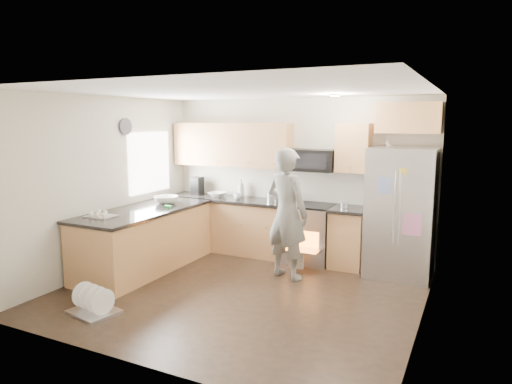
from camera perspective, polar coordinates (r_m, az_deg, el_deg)
The scene contains 8 objects.
ground at distance 6.16m, azimuth -2.10°, elevation -12.43°, with size 4.50×4.50×0.00m, color black.
room_shell at distance 5.79m, azimuth -2.44°, elevation 3.31°, with size 4.54×4.04×2.62m.
back_cabinet_run at distance 7.66m, azimuth 0.16°, elevation -0.67°, with size 4.45×0.64×2.50m.
peninsula at distance 7.16m, azimuth -13.68°, elevation -5.71°, with size 0.96×2.36×1.04m.
stove_range at distance 7.31m, azimuth 6.58°, elevation -3.48°, with size 0.76×0.97×1.79m.
refrigerator at distance 6.84m, azimuth 17.63°, elevation -2.53°, with size 0.92×0.74×1.87m.
person at distance 6.48m, azimuth 3.89°, elevation -2.70°, with size 0.68×0.45×1.87m, color gray.
dish_rack at distance 5.84m, azimuth -19.63°, elevation -13.23°, with size 0.62×0.54×0.34m.
Camera 1 is at (2.71, -5.05, 2.24)m, focal length 32.00 mm.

